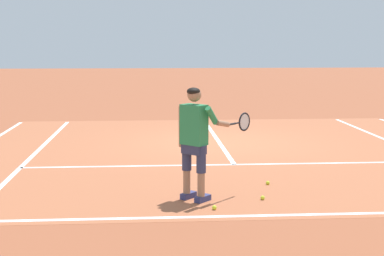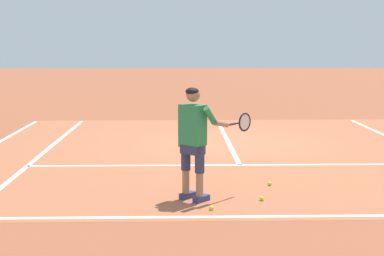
# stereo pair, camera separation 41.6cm
# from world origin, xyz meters

# --- Properties ---
(ground_plane) EXTENTS (80.00, 80.00, 0.00)m
(ground_plane) POSITION_xyz_m (0.00, 0.00, 0.00)
(ground_plane) COLOR #9E5133
(court_inner_surface) EXTENTS (10.98, 10.17, 0.00)m
(court_inner_surface) POSITION_xyz_m (0.00, -1.06, 0.00)
(court_inner_surface) COLOR #B2603D
(court_inner_surface) RESTS_ON ground
(line_baseline) EXTENTS (10.98, 0.10, 0.01)m
(line_baseline) POSITION_xyz_m (0.00, -5.95, 0.00)
(line_baseline) COLOR white
(line_baseline) RESTS_ON ground
(line_service) EXTENTS (8.23, 0.10, 0.01)m
(line_service) POSITION_xyz_m (0.00, -2.58, 0.00)
(line_service) COLOR white
(line_service) RESTS_ON ground
(line_centre_service) EXTENTS (0.10, 6.40, 0.01)m
(line_centre_service) POSITION_xyz_m (0.00, 0.62, 0.00)
(line_centre_service) COLOR white
(line_centre_service) RESTS_ON ground
(line_singles_left) EXTENTS (0.10, 9.77, 0.01)m
(line_singles_left) POSITION_xyz_m (-4.12, -1.06, 0.00)
(line_singles_left) COLOR white
(line_singles_left) RESTS_ON ground
(tennis_player) EXTENTS (1.15, 0.76, 1.71)m
(tennis_player) POSITION_xyz_m (-0.96, -5.08, 0.99)
(tennis_player) COLOR navy
(tennis_player) RESTS_ON ground
(tennis_ball_near_feet) EXTENTS (0.07, 0.07, 0.07)m
(tennis_ball_near_feet) POSITION_xyz_m (-0.73, -5.61, 0.03)
(tennis_ball_near_feet) COLOR #CCE02D
(tennis_ball_near_feet) RESTS_ON ground
(tennis_ball_by_baseline) EXTENTS (0.07, 0.07, 0.07)m
(tennis_ball_by_baseline) POSITION_xyz_m (0.33, -4.22, 0.03)
(tennis_ball_by_baseline) COLOR #CCE02D
(tennis_ball_by_baseline) RESTS_ON ground
(tennis_ball_mid_court) EXTENTS (0.07, 0.07, 0.07)m
(tennis_ball_mid_court) POSITION_xyz_m (0.06, -5.14, 0.03)
(tennis_ball_mid_court) COLOR #CCE02D
(tennis_ball_mid_court) RESTS_ON ground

